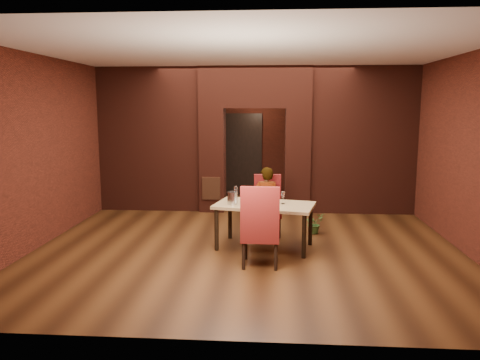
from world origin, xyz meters
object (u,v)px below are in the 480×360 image
object	(u,v)px
wine_glass_a	(259,196)
water_bottle	(236,194)
chair_near	(260,225)
potted_plant	(314,223)
person_seated	(266,202)
dining_table	(264,226)
wine_glass_b	(267,197)
wine_glass_c	(283,198)
chair_far	(268,206)
wine_bucket	(232,198)

from	to	relation	value
wine_glass_a	water_bottle	world-z (taller)	water_bottle
chair_near	potted_plant	bearing A→B (deg)	-116.82
person_seated	water_bottle	xyz separation A→B (m)	(-0.50, -0.58, 0.25)
person_seated	potted_plant	distance (m)	1.03
wine_glass_a	water_bottle	xyz separation A→B (m)	(-0.39, -0.02, 0.03)
dining_table	wine_glass_a	xyz separation A→B (m)	(-0.09, 0.12, 0.49)
dining_table	person_seated	xyz separation A→B (m)	(0.02, 0.69, 0.26)
person_seated	wine_glass_b	world-z (taller)	person_seated
chair_near	person_seated	world-z (taller)	person_seated
potted_plant	person_seated	bearing A→B (deg)	-163.21
wine_glass_a	potted_plant	xyz separation A→B (m)	(1.00, 0.84, -0.67)
wine_glass_c	water_bottle	distance (m)	0.79
wine_glass_a	wine_glass_c	distance (m)	0.41
wine_glass_a	potted_plant	world-z (taller)	wine_glass_a
chair_far	water_bottle	xyz separation A→B (m)	(-0.53, -0.68, 0.34)
wine_glass_a	wine_glass_b	bearing A→B (deg)	-27.68
chair_far	potted_plant	distance (m)	0.96
wine_bucket	chair_near	bearing A→B (deg)	-58.95
chair_near	dining_table	bearing A→B (deg)	-92.11
person_seated	dining_table	bearing A→B (deg)	86.53
chair_near	wine_glass_b	bearing A→B (deg)	-94.10
chair_near	wine_glass_a	distance (m)	1.02
water_bottle	wine_glass_c	bearing A→B (deg)	-5.97
wine_glass_b	person_seated	bearing A→B (deg)	91.68
dining_table	water_bottle	xyz separation A→B (m)	(-0.49, 0.10, 0.51)
water_bottle	chair_near	bearing A→B (deg)	-65.52
chair_far	wine_glass_a	distance (m)	0.74
dining_table	wine_glass_c	world-z (taller)	wine_glass_c
dining_table	chair_far	world-z (taller)	chair_far
wine_glass_b	wine_glass_c	size ratio (longest dim) A/B	1.06
wine_bucket	water_bottle	world-z (taller)	water_bottle
wine_glass_a	potted_plant	size ratio (longest dim) A/B	0.59
dining_table	wine_glass_c	size ratio (longest dim) A/B	7.82
potted_plant	chair_near	bearing A→B (deg)	-117.51
chair_far	dining_table	bearing A→B (deg)	-95.36
person_seated	wine_glass_c	xyz separation A→B (m)	(0.28, -0.67, 0.21)
water_bottle	person_seated	bearing A→B (deg)	49.35
dining_table	chair_near	xyz separation A→B (m)	(-0.04, -0.87, 0.24)
wine_glass_a	wine_bucket	world-z (taller)	wine_glass_a
dining_table	potted_plant	bearing A→B (deg)	58.52
wine_glass_c	wine_bucket	size ratio (longest dim) A/B	0.99
chair_far	wine_glass_b	bearing A→B (deg)	-92.82
person_seated	wine_glass_a	xyz separation A→B (m)	(-0.11, -0.57, 0.22)
dining_table	wine_glass_c	distance (m)	0.56
wine_glass_b	wine_glass_c	world-z (taller)	wine_glass_b
chair_far	wine_glass_c	distance (m)	0.86
wine_glass_a	wine_bucket	size ratio (longest dim) A/B	1.08
wine_bucket	water_bottle	bearing A→B (deg)	75.35
wine_glass_b	water_bottle	xyz separation A→B (m)	(-0.52, 0.05, 0.03)
chair_far	wine_glass_c	size ratio (longest dim) A/B	5.38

